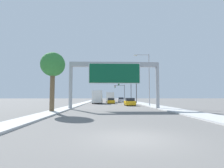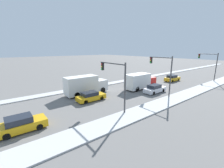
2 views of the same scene
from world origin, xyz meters
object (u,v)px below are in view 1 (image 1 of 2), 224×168
(sign_gantry, at_px, (114,73))
(traffic_light_mid_block, at_px, (127,88))
(car_far_right, at_px, (111,101))
(traffic_light_far_intersection, at_px, (121,90))
(traffic_light_near_intersection, at_px, (130,87))
(car_near_right, at_px, (109,99))
(truck_box_primary, at_px, (97,97))
(car_near_center, at_px, (121,100))
(street_lamp_right, at_px, (147,75))
(truck_box_secondary, at_px, (110,97))
(car_far_center, at_px, (130,102))
(palm_tree_foreground, at_px, (53,66))

(sign_gantry, distance_m, traffic_light_mid_block, 30.61)
(car_far_right, xyz_separation_m, traffic_light_far_intersection, (5.38, 30.86, 3.96))
(traffic_light_near_intersection, bearing_deg, car_near_right, 102.79)
(car_far_right, xyz_separation_m, truck_box_primary, (-3.50, 0.95, 1.00))
(car_near_center, distance_m, street_lamp_right, 24.73)
(street_lamp_right, bearing_deg, truck_box_secondary, 105.27)
(truck_box_primary, relative_size, traffic_light_near_intersection, 1.21)
(car_near_center, height_order, traffic_light_far_intersection, traffic_light_far_intersection)
(car_far_center, height_order, truck_box_primary, truck_box_primary)
(sign_gantry, bearing_deg, car_near_center, 83.50)
(car_far_center, distance_m, palm_tree_foreground, 18.75)
(car_far_center, relative_size, street_lamp_right, 0.45)
(traffic_light_near_intersection, bearing_deg, car_near_center, 98.64)
(car_far_right, relative_size, car_near_right, 1.02)
(truck_box_secondary, height_order, traffic_light_mid_block, traffic_light_mid_block)
(truck_box_primary, distance_m, street_lamp_right, 17.30)
(palm_tree_foreground, bearing_deg, traffic_light_mid_block, 69.71)
(sign_gantry, distance_m, car_far_center, 11.04)
(car_far_center, distance_m, car_near_right, 33.40)
(car_far_center, distance_m, truck_box_secondary, 21.45)
(truck_box_secondary, xyz_separation_m, traffic_light_far_intersection, (5.38, 19.56, 3.05))
(traffic_light_mid_block, height_order, palm_tree_foreground, palm_tree_foreground)
(street_lamp_right, bearing_deg, car_near_right, 100.27)
(car_near_right, bearing_deg, car_far_center, -83.99)
(car_near_right, bearing_deg, palm_tree_foreground, -99.02)
(car_near_center, bearing_deg, palm_tree_foreground, -107.21)
(car_near_right, bearing_deg, car_near_center, -73.62)
(truck_box_secondary, bearing_deg, car_near_center, 2.73)
(car_far_right, distance_m, traffic_light_near_intersection, 6.34)
(truck_box_secondary, bearing_deg, street_lamp_right, -74.73)
(truck_box_primary, bearing_deg, sign_gantry, -80.17)
(palm_tree_foreground, height_order, street_lamp_right, street_lamp_right)
(car_near_center, bearing_deg, traffic_light_mid_block, -17.50)
(car_far_center, xyz_separation_m, street_lamp_right, (3.01, -2.71, 5.06))
(car_far_center, bearing_deg, car_near_center, 90.00)
(car_near_right, bearing_deg, car_far_right, -90.00)
(sign_gantry, xyz_separation_m, car_near_center, (3.50, 30.72, -4.58))
(truck_box_primary, relative_size, street_lamp_right, 0.78)
(traffic_light_mid_block, xyz_separation_m, street_lamp_right, (1.09, -23.41, 1.25))
(truck_box_primary, xyz_separation_m, truck_box_secondary, (3.50, 10.35, -0.09))
(car_near_center, bearing_deg, car_near_right, 106.38)
(traffic_light_far_intersection, bearing_deg, palm_tree_foreground, -103.22)
(sign_gantry, xyz_separation_m, palm_tree_foreground, (-7.55, -4.96, 0.17))
(car_near_right, bearing_deg, traffic_light_far_intersection, 54.29)
(car_near_center, xyz_separation_m, car_near_right, (-3.50, 11.91, 0.01))
(truck_box_secondary, bearing_deg, sign_gantry, -90.00)
(truck_box_primary, relative_size, traffic_light_mid_block, 1.13)
(truck_box_secondary, bearing_deg, car_far_right, -90.00)
(truck_box_secondary, distance_m, traffic_light_mid_block, 6.19)
(traffic_light_near_intersection, distance_m, traffic_light_far_intersection, 30.00)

